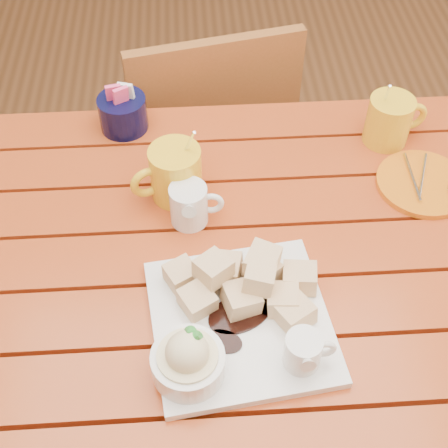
{
  "coord_description": "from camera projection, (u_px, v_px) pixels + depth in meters",
  "views": [
    {
      "loc": [
        -0.03,
        -0.65,
        1.58
      ],
      "look_at": [
        0.01,
        0.01,
        0.82
      ],
      "focal_mm": 50.0,
      "sensor_mm": 36.0,
      "label": 1
    }
  ],
  "objects": [
    {
      "name": "orange_saucer",
      "position": [
        424.0,
        184.0,
        1.16
      ],
      "size": [
        0.17,
        0.17,
        0.02
      ],
      "rotation": [
        0.0,
        0.0,
        -0.22
      ],
      "color": "orange",
      "rests_on": "table"
    },
    {
      "name": "sugar_caddy",
      "position": [
        123.0,
        112.0,
        1.24
      ],
      "size": [
        0.1,
        0.1,
        0.11
      ],
      "color": "black",
      "rests_on": "table"
    },
    {
      "name": "dessert_plate",
      "position": [
        232.0,
        322.0,
        0.93
      ],
      "size": [
        0.3,
        0.3,
        0.11
      ],
      "rotation": [
        0.0,
        0.0,
        0.13
      ],
      "color": "white",
      "rests_on": "table"
    },
    {
      "name": "coffee_mug_left",
      "position": [
        174.0,
        173.0,
        1.11
      ],
      "size": [
        0.13,
        0.09,
        0.16
      ],
      "rotation": [
        0.0,
        0.0,
        0.38
      ],
      "color": "yellow",
      "rests_on": "table"
    },
    {
      "name": "cream_pitcher",
      "position": [
        190.0,
        204.0,
        1.07
      ],
      "size": [
        0.09,
        0.08,
        0.08
      ],
      "rotation": [
        0.0,
        0.0,
        -0.03
      ],
      "color": "white",
      "rests_on": "table"
    },
    {
      "name": "table",
      "position": [
        219.0,
        290.0,
        1.14
      ],
      "size": [
        1.2,
        0.79,
        0.75
      ],
      "color": "#A93215",
      "rests_on": "ground"
    },
    {
      "name": "ground",
      "position": [
        221.0,
        430.0,
        1.63
      ],
      "size": [
        5.0,
        5.0,
        0.0
      ],
      "primitive_type": "plane",
      "color": "brown",
      "rests_on": "ground"
    },
    {
      "name": "chair_far",
      "position": [
        207.0,
        142.0,
        1.65
      ],
      "size": [
        0.47,
        0.47,
        0.84
      ],
      "rotation": [
        0.0,
        0.0,
        3.35
      ],
      "color": "brown",
      "rests_on": "ground"
    },
    {
      "name": "coffee_mug_right",
      "position": [
        390.0,
        120.0,
        1.21
      ],
      "size": [
        0.12,
        0.09,
        0.15
      ],
      "rotation": [
        0.0,
        0.0,
        0.18
      ],
      "color": "yellow",
      "rests_on": "table"
    }
  ]
}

